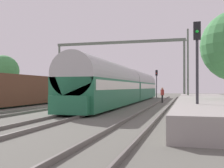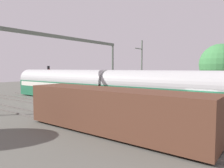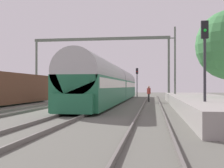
% 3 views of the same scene
% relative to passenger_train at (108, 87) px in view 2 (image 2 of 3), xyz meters
% --- Properties ---
extents(ground, '(120.00, 120.00, 0.00)m').
position_rel_passenger_train_xyz_m(ground, '(-2.16, -10.68, -1.97)').
color(ground, '#5C5B53').
extents(track_far_west, '(1.52, 60.00, 0.16)m').
position_rel_passenger_train_xyz_m(track_far_west, '(-8.65, -10.68, -1.89)').
color(track_far_west, '#625D58').
rests_on(track_far_west, ground).
extents(track_west, '(1.52, 60.00, 0.16)m').
position_rel_passenger_train_xyz_m(track_west, '(-4.33, -10.68, -1.89)').
color(track_west, '#625D58').
rests_on(track_west, ground).
extents(track_east, '(1.52, 60.00, 0.16)m').
position_rel_passenger_train_xyz_m(track_east, '(0.00, -10.68, -1.89)').
color(track_east, '#625D58').
rests_on(track_east, ground).
extents(track_far_east, '(1.52, 60.00, 0.16)m').
position_rel_passenger_train_xyz_m(track_far_east, '(4.33, -10.68, -1.89)').
color(track_far_east, '#625D58').
rests_on(track_far_east, ground).
extents(platform, '(4.40, 28.00, 0.90)m').
position_rel_passenger_train_xyz_m(platform, '(8.14, -8.68, -1.52)').
color(platform, gray).
rests_on(platform, ground).
extents(passenger_train, '(2.93, 32.85, 3.82)m').
position_rel_passenger_train_xyz_m(passenger_train, '(0.00, 0.00, 0.00)').
color(passenger_train, '#236B47').
rests_on(passenger_train, ground).
extents(freight_car, '(2.80, 13.00, 2.70)m').
position_rel_passenger_train_xyz_m(freight_car, '(-8.65, -7.07, -0.50)').
color(freight_car, '#563323').
rests_on(freight_car, ground).
extents(person_crossing, '(0.41, 0.47, 1.73)m').
position_rel_passenger_train_xyz_m(person_crossing, '(3.96, 0.02, -0.94)').
color(person_crossing, black).
rests_on(person_crossing, ground).
extents(railway_signal_far, '(0.36, 0.30, 4.54)m').
position_rel_passenger_train_xyz_m(railway_signal_far, '(1.92, 13.64, 0.96)').
color(railway_signal_far, '#2D2D33').
rests_on(railway_signal_far, ground).
extents(catenary_gantry, '(17.38, 0.28, 7.86)m').
position_rel_passenger_train_xyz_m(catenary_gantry, '(-2.16, 4.04, 3.98)').
color(catenary_gantry, slate).
rests_on(catenary_gantry, ground).
extents(catenary_pole_east_mid, '(1.90, 0.20, 8.00)m').
position_rel_passenger_train_xyz_m(catenary_pole_east_mid, '(6.68, -0.69, 2.18)').
color(catenary_pole_east_mid, slate).
rests_on(catenary_pole_east_mid, ground).
extents(tree_east_background, '(5.08, 5.08, 7.22)m').
position_rel_passenger_train_xyz_m(tree_east_background, '(10.03, -9.98, 2.70)').
color(tree_east_background, '#4C3826').
rests_on(tree_east_background, ground).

